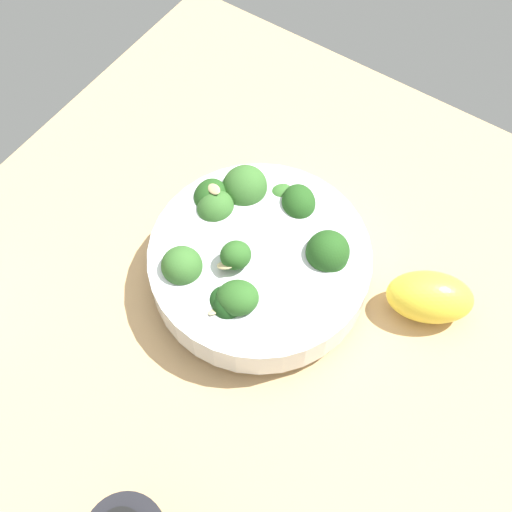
{
  "coord_description": "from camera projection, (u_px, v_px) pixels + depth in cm",
  "views": [
    {
      "loc": [
        -16.93,
        25.58,
        57.26
      ],
      "look_at": [
        0.48,
        -0.09,
        4.0
      ],
      "focal_mm": 45.46,
      "sensor_mm": 36.0,
      "label": 1
    }
  ],
  "objects": [
    {
      "name": "ground_plane",
      "position": [
        259.0,
        288.0,
        0.67
      ],
      "size": [
        64.06,
        64.06,
        4.02
      ],
      "primitive_type": "cube",
      "color": "tan"
    },
    {
      "name": "bowl_of_broccoli",
      "position": [
        255.0,
        256.0,
        0.62
      ],
      "size": [
        21.08,
        21.08,
        8.56
      ],
      "color": "white",
      "rests_on": "ground_plane"
    },
    {
      "name": "lemon_wedge",
      "position": [
        430.0,
        297.0,
        0.61
      ],
      "size": [
        9.55,
        8.08,
        5.09
      ],
      "primitive_type": "ellipsoid",
      "rotation": [
        0.0,
        0.0,
        0.46
      ],
      "color": "yellow",
      "rests_on": "ground_plane"
    }
  ]
}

